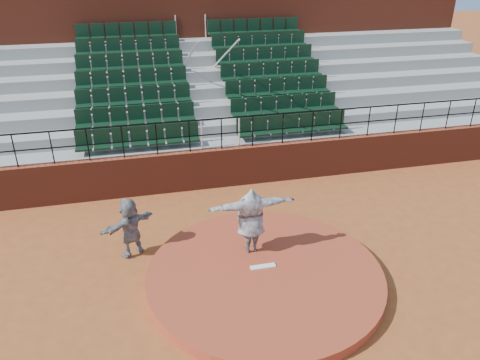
# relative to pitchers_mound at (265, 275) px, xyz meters

# --- Properties ---
(ground) EXTENTS (90.00, 90.00, 0.00)m
(ground) POSITION_rel_pitchers_mound_xyz_m (0.00, 0.00, -0.12)
(ground) COLOR #9C4E23
(ground) RESTS_ON ground
(pitchers_mound) EXTENTS (5.50, 5.50, 0.25)m
(pitchers_mound) POSITION_rel_pitchers_mound_xyz_m (0.00, 0.00, 0.00)
(pitchers_mound) COLOR #A53E25
(pitchers_mound) RESTS_ON ground
(pitching_rubber) EXTENTS (0.60, 0.15, 0.03)m
(pitching_rubber) POSITION_rel_pitchers_mound_xyz_m (0.00, 0.15, 0.14)
(pitching_rubber) COLOR white
(pitching_rubber) RESTS_ON pitchers_mound
(boundary_wall) EXTENTS (24.00, 0.30, 1.30)m
(boundary_wall) POSITION_rel_pitchers_mound_xyz_m (0.00, 5.00, 0.53)
(boundary_wall) COLOR maroon
(boundary_wall) RESTS_ON ground
(wall_railing) EXTENTS (24.04, 0.05, 1.03)m
(wall_railing) POSITION_rel_pitchers_mound_xyz_m (0.00, 5.00, 1.90)
(wall_railing) COLOR black
(wall_railing) RESTS_ON boundary_wall
(seating_deck) EXTENTS (24.00, 5.97, 4.63)m
(seating_deck) POSITION_rel_pitchers_mound_xyz_m (0.00, 8.64, 1.33)
(seating_deck) COLOR gray
(seating_deck) RESTS_ON ground
(press_box_facade) EXTENTS (24.00, 3.00, 7.10)m
(press_box_facade) POSITION_rel_pitchers_mound_xyz_m (0.00, 12.60, 3.43)
(press_box_facade) COLOR maroon
(press_box_facade) RESTS_ON ground
(pitcher) EXTENTS (2.12, 0.63, 1.71)m
(pitcher) POSITION_rel_pitchers_mound_xyz_m (-0.11, 0.90, 0.98)
(pitcher) COLOR black
(pitcher) RESTS_ON pitchers_mound
(fielder) EXTENTS (1.50, 1.12, 1.57)m
(fielder) POSITION_rel_pitchers_mound_xyz_m (-2.97, 1.78, 0.66)
(fielder) COLOR black
(fielder) RESTS_ON ground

